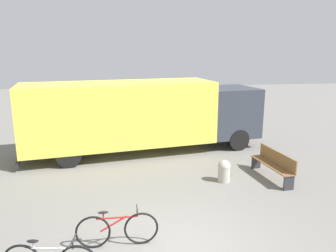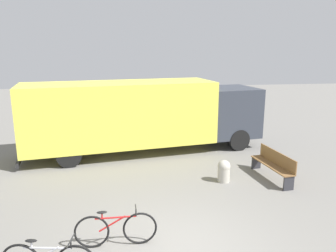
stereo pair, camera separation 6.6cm
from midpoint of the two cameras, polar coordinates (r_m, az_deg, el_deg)
ground_plane at (r=7.38m, az=1.97°, el=-20.81°), size 60.00×60.00×0.00m
delivery_truck at (r=13.16m, az=-4.29°, el=2.21°), size 9.80×3.64×2.86m
park_bench at (r=11.19m, az=18.11°, el=-6.27°), size 0.62×2.02×0.90m
bicycle_middle at (r=7.38m, az=-8.79°, el=-17.34°), size 1.76×0.44×0.83m
bollard_near_bench at (r=10.61m, az=9.88°, el=-7.63°), size 0.40×0.40×0.71m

